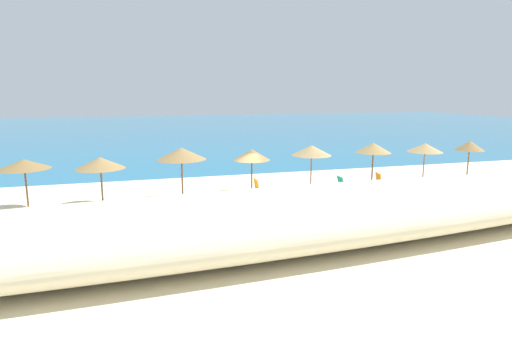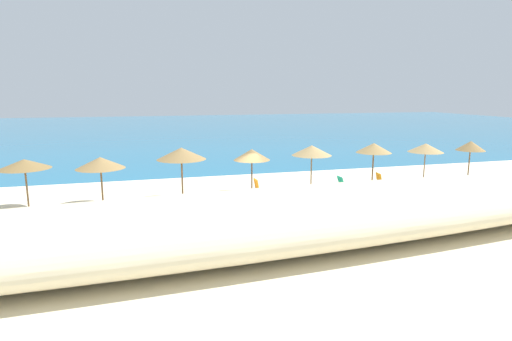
% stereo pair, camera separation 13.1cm
% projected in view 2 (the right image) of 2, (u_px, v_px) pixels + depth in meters
% --- Properties ---
extents(ground_plane, '(160.00, 160.00, 0.00)m').
position_uv_depth(ground_plane, '(244.00, 201.00, 23.07)').
color(ground_plane, beige).
extents(sea_water, '(160.00, 79.63, 0.01)m').
position_uv_depth(sea_water, '(175.00, 129.00, 67.71)').
color(sea_water, '#1E6B93').
rests_on(sea_water, ground_plane).
extents(dune_ridge, '(52.95, 8.84, 2.16)m').
position_uv_depth(dune_ridge, '(229.00, 224.00, 15.58)').
color(dune_ridge, beige).
rests_on(dune_ridge, ground_plane).
extents(beach_umbrella_1, '(2.51, 2.51, 2.62)m').
position_uv_depth(beach_umbrella_1, '(24.00, 164.00, 20.94)').
color(beach_umbrella_1, brown).
rests_on(beach_umbrella_1, ground_plane).
extents(beach_umbrella_2, '(2.51, 2.51, 2.61)m').
position_uv_depth(beach_umbrella_2, '(100.00, 163.00, 21.72)').
color(beach_umbrella_2, brown).
rests_on(beach_umbrella_2, ground_plane).
extents(beach_umbrella_3, '(2.69, 2.69, 2.96)m').
position_uv_depth(beach_umbrella_3, '(181.00, 154.00, 22.73)').
color(beach_umbrella_3, brown).
rests_on(beach_umbrella_3, ground_plane).
extents(beach_umbrella_4, '(2.15, 2.15, 2.65)m').
position_uv_depth(beach_umbrella_4, '(252.00, 155.00, 24.42)').
color(beach_umbrella_4, brown).
rests_on(beach_umbrella_4, ground_plane).
extents(beach_umbrella_5, '(2.42, 2.42, 2.77)m').
position_uv_depth(beach_umbrella_5, '(312.00, 150.00, 25.18)').
color(beach_umbrella_5, brown).
rests_on(beach_umbrella_5, ground_plane).
extents(beach_umbrella_6, '(2.20, 2.20, 2.79)m').
position_uv_depth(beach_umbrella_6, '(374.00, 148.00, 26.15)').
color(beach_umbrella_6, brown).
rests_on(beach_umbrella_6, ground_plane).
extents(beach_umbrella_7, '(2.25, 2.25, 2.65)m').
position_uv_depth(beach_umbrella_7, '(426.00, 148.00, 27.17)').
color(beach_umbrella_7, brown).
rests_on(beach_umbrella_7, ground_plane).
extents(beach_umbrella_8, '(1.91, 1.91, 2.65)m').
position_uv_depth(beach_umbrella_8, '(471.00, 146.00, 28.45)').
color(beach_umbrella_8, brown).
rests_on(beach_umbrella_8, ground_plane).
extents(lounge_chair_0, '(1.45, 0.65, 1.10)m').
position_uv_depth(lounge_chair_0, '(335.00, 187.00, 24.31)').
color(lounge_chair_0, '#199972').
rests_on(lounge_chair_0, ground_plane).
extents(lounge_chair_1, '(1.49, 0.70, 1.08)m').
position_uv_depth(lounge_chair_1, '(249.00, 191.00, 23.63)').
color(lounge_chair_1, orange).
rests_on(lounge_chair_1, ground_plane).
extents(lounge_chair_2, '(1.51, 0.73, 1.07)m').
position_uv_depth(lounge_chair_2, '(372.00, 183.00, 25.48)').
color(lounge_chair_2, orange).
rests_on(lounge_chair_2, ground_plane).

